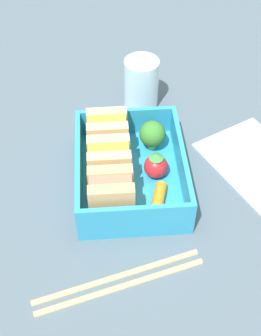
# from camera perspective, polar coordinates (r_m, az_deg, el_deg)

# --- Properties ---
(ground_plane) EXTENTS (1.20, 1.20, 0.02)m
(ground_plane) POSITION_cam_1_polar(r_m,az_deg,el_deg) (0.62, 0.00, -2.35)
(ground_plane) COLOR #4B5B67
(bento_tray) EXTENTS (0.17, 0.14, 0.01)m
(bento_tray) POSITION_cam_1_polar(r_m,az_deg,el_deg) (0.61, 0.00, -1.36)
(bento_tray) COLOR #2C96C4
(bento_tray) RESTS_ON ground_plane
(bento_rim) EXTENTS (0.17, 0.14, 0.04)m
(bento_rim) POSITION_cam_1_polar(r_m,az_deg,el_deg) (0.59, 0.00, 0.35)
(bento_rim) COLOR #2C96C4
(bento_rim) RESTS_ON bento_tray
(sandwich_left) EXTENTS (0.04, 0.05, 0.05)m
(sandwich_left) POSITION_cam_1_polar(r_m,az_deg,el_deg) (0.55, -2.37, -3.23)
(sandwich_left) COLOR tan
(sandwich_left) RESTS_ON bento_tray
(sandwich_center_left) EXTENTS (0.04, 0.05, 0.05)m
(sandwich_center_left) POSITION_cam_1_polar(r_m,az_deg,el_deg) (0.58, -2.61, 0.70)
(sandwich_center_left) COLOR #DDB77C
(sandwich_center_left) RESTS_ON bento_tray
(sandwich_center) EXTENTS (0.04, 0.05, 0.05)m
(sandwich_center) POSITION_cam_1_polar(r_m,az_deg,el_deg) (0.62, -2.81, 4.18)
(sandwich_center) COLOR #DDB67D
(sandwich_center) RESTS_ON bento_tray
(carrot_stick_far_left) EXTENTS (0.05, 0.03, 0.01)m
(carrot_stick_far_left) POSITION_cam_1_polar(r_m,az_deg,el_deg) (0.57, 3.39, -4.01)
(carrot_stick_far_left) COLOR orange
(carrot_stick_far_left) RESTS_ON bento_tray
(strawberry_far_left) EXTENTS (0.03, 0.03, 0.04)m
(strawberry_far_left) POSITION_cam_1_polar(r_m,az_deg,el_deg) (0.59, 3.16, -0.00)
(strawberry_far_left) COLOR red
(strawberry_far_left) RESTS_ON bento_tray
(broccoli_floret) EXTENTS (0.04, 0.04, 0.04)m
(broccoli_floret) POSITION_cam_1_polar(r_m,az_deg,el_deg) (0.62, 2.69, 4.13)
(broccoli_floret) COLOR #8FBA66
(broccoli_floret) RESTS_ON bento_tray
(chopstick_pair) EXTENTS (0.07, 0.19, 0.01)m
(chopstick_pair) POSITION_cam_1_polar(r_m,az_deg,el_deg) (0.52, -1.39, -13.50)
(chopstick_pair) COLOR tan
(chopstick_pair) RESTS_ON ground_plane
(drinking_glass) EXTENTS (0.05, 0.05, 0.08)m
(drinking_glass) POSITION_cam_1_polar(r_m,az_deg,el_deg) (0.70, 1.33, 10.25)
(drinking_glass) COLOR silver
(drinking_glass) RESTS_ON ground_plane
(folded_napkin) EXTENTS (0.18, 0.16, 0.00)m
(folded_napkin) POSITION_cam_1_polar(r_m,az_deg,el_deg) (0.65, 15.12, 0.77)
(folded_napkin) COLOR white
(folded_napkin) RESTS_ON ground_plane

